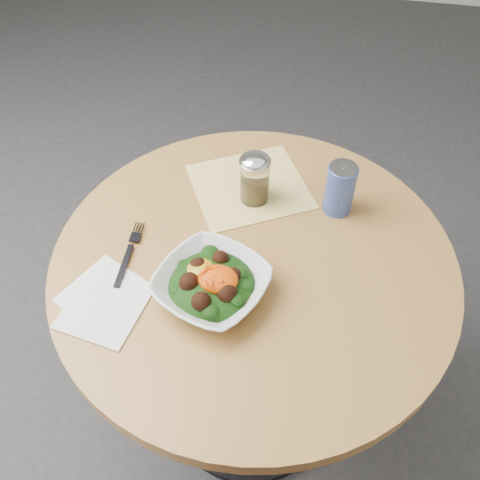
{
  "coord_description": "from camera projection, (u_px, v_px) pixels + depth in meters",
  "views": [
    {
      "loc": [
        0.11,
        -0.73,
        1.67
      ],
      "look_at": [
        -0.03,
        -0.01,
        0.81
      ],
      "focal_mm": 40.0,
      "sensor_mm": 36.0,
      "label": 1
    }
  ],
  "objects": [
    {
      "name": "beverage_can",
      "position": [
        340.0,
        189.0,
        1.23
      ],
      "size": [
        0.07,
        0.07,
        0.13
      ],
      "color": "navy",
      "rests_on": "table"
    },
    {
      "name": "cloth_napkin",
      "position": [
        250.0,
        186.0,
        1.33
      ],
      "size": [
        0.36,
        0.35,
        0.0
      ],
      "primitive_type": "cube",
      "rotation": [
        0.0,
        0.0,
        0.51
      ],
      "color": "gold",
      "rests_on": "table"
    },
    {
      "name": "table",
      "position": [
        252.0,
        307.0,
        1.33
      ],
      "size": [
        0.9,
        0.9,
        0.75
      ],
      "color": "black",
      "rests_on": "ground"
    },
    {
      "name": "ground",
      "position": [
        249.0,
        401.0,
        1.75
      ],
      "size": [
        6.0,
        6.0,
        0.0
      ],
      "primitive_type": "plane",
      "color": "#2C2B2E",
      "rests_on": "ground"
    },
    {
      "name": "salad_bowl",
      "position": [
        212.0,
        284.0,
        1.1
      ],
      "size": [
        0.29,
        0.29,
        0.08
      ],
      "color": "silver",
      "rests_on": "table"
    },
    {
      "name": "spice_shaker",
      "position": [
        255.0,
        178.0,
        1.25
      ],
      "size": [
        0.07,
        0.07,
        0.13
      ],
      "color": "silver",
      "rests_on": "table"
    },
    {
      "name": "paper_napkins",
      "position": [
        104.0,
        301.0,
        1.1
      ],
      "size": [
        0.21,
        0.23,
        0.0
      ],
      "color": "white",
      "rests_on": "table"
    },
    {
      "name": "fork",
      "position": [
        130.0,
        251.0,
        1.19
      ],
      "size": [
        0.03,
        0.19,
        0.0
      ],
      "color": "black",
      "rests_on": "table"
    }
  ]
}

